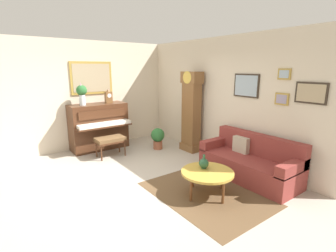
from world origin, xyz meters
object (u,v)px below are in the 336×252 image
object	(u,v)px
grandfather_clock	(191,114)
potted_plant	(158,137)
piano_bench	(110,140)
flower_vase	(82,93)
mantel_clock	(109,97)
couch	(250,162)
piano	(99,126)
green_jug	(204,163)
coffee_table	(207,173)

from	to	relation	value
grandfather_clock	potted_plant	distance (m)	1.08
piano_bench	potted_plant	world-z (taller)	potted_plant
flower_vase	mantel_clock	bearing A→B (deg)	89.96
mantel_clock	couch	bearing A→B (deg)	21.50
piano	mantel_clock	distance (m)	0.82
flower_vase	green_jug	world-z (taller)	flower_vase
couch	potted_plant	size ratio (longest dim) A/B	3.39
mantel_clock	green_jug	size ratio (longest dim) A/B	1.58
grandfather_clock	mantel_clock	xyz separation A→B (m)	(-1.55, -1.54, 0.41)
piano_bench	mantel_clock	distance (m)	1.27
mantel_clock	grandfather_clock	bearing A→B (deg)	44.96
green_jug	mantel_clock	bearing A→B (deg)	-175.80
coffee_table	green_jug	size ratio (longest dim) A/B	3.67
piano_bench	flower_vase	xyz separation A→B (m)	(-0.76, -0.36, 1.11)
piano_bench	mantel_clock	size ratio (longest dim) A/B	1.84
flower_vase	green_jug	distance (m)	3.63
grandfather_clock	couch	xyz separation A→B (m)	(1.94, -0.17, -0.65)
couch	flower_vase	xyz separation A→B (m)	(-3.49, -2.07, 1.20)
coffee_table	flower_vase	xyz separation A→B (m)	(-3.50, -0.89, 1.12)
grandfather_clock	potted_plant	xyz separation A→B (m)	(-0.60, -0.62, -0.64)
couch	green_jug	xyz separation A→B (m)	(-0.13, -1.13, 0.20)
couch	coffee_table	xyz separation A→B (m)	(0.01, -1.17, 0.08)
flower_vase	coffee_table	bearing A→B (deg)	14.31
flower_vase	couch	bearing A→B (deg)	30.64
grandfather_clock	mantel_clock	distance (m)	2.22
green_jug	piano_bench	bearing A→B (deg)	-167.41
coffee_table	piano	bearing A→B (deg)	-171.72
coffee_table	flower_vase	size ratio (longest dim) A/B	1.52
couch	green_jug	world-z (taller)	couch
flower_vase	piano	bearing A→B (deg)	90.24
piano	couch	distance (m)	3.88
piano	flower_vase	world-z (taller)	flower_vase
mantel_clock	flower_vase	distance (m)	0.71
grandfather_clock	green_jug	world-z (taller)	grandfather_clock
coffee_table	green_jug	bearing A→B (deg)	161.31
piano	green_jug	distance (m)	3.41
piano_bench	grandfather_clock	distance (m)	2.11
piano_bench	couch	xyz separation A→B (m)	(2.73, 1.71, -0.09)
couch	piano_bench	bearing A→B (deg)	-147.96
grandfather_clock	coffee_table	size ratio (longest dim) A/B	2.31
grandfather_clock	potted_plant	world-z (taller)	grandfather_clock
mantel_clock	flower_vase	size ratio (longest dim) A/B	0.66
piano	piano_bench	bearing A→B (deg)	-1.92
piano	mantel_clock	size ratio (longest dim) A/B	3.79
piano	couch	xyz separation A→B (m)	(3.49, 1.68, -0.29)
mantel_clock	piano	bearing A→B (deg)	-90.39
grandfather_clock	flower_vase	size ratio (longest dim) A/B	3.50
piano	coffee_table	xyz separation A→B (m)	(3.50, 0.51, -0.21)
piano	couch	world-z (taller)	piano
piano	potted_plant	xyz separation A→B (m)	(0.94, 1.23, -0.28)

